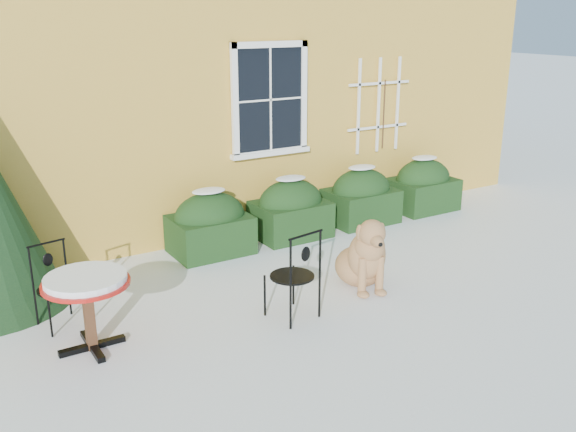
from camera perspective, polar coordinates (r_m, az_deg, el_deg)
ground at (r=7.08m, az=4.30°, el=-9.08°), size 80.00×80.00×0.00m
house at (r=12.65m, az=-15.09°, el=17.29°), size 12.40×8.40×6.40m
hedge_row at (r=9.76m, az=3.48°, el=1.12°), size 4.95×0.80×0.91m
bistro_table at (r=6.49m, az=-17.49°, el=-6.16°), size 0.84×0.84×0.78m
patio_chair_near at (r=6.87m, az=0.61°, el=-5.22°), size 0.52×0.52×1.01m
patio_chair_far at (r=7.18m, az=-19.91°, el=-5.83°), size 0.46×0.46×0.89m
dog at (r=7.71m, az=6.80°, el=-3.73°), size 0.76×1.01×0.95m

